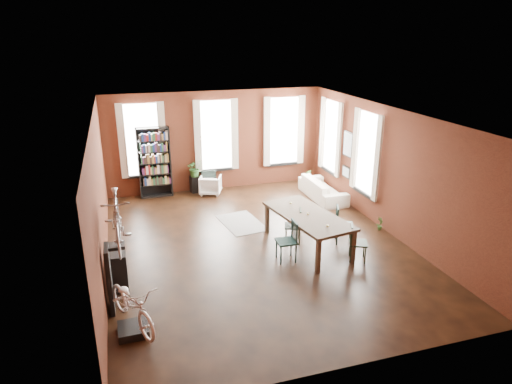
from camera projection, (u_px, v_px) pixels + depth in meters
name	position (u px, v px, depth m)	size (l,w,h in m)	color
room	(259.00, 154.00, 11.07)	(9.00, 9.04, 3.22)	black
dining_table	(307.00, 231.00, 10.95)	(1.13, 2.48, 0.85)	#4B3C2D
dining_chair_a	(286.00, 241.00, 10.29)	(0.43, 0.43, 0.94)	#193835
dining_chair_b	(293.00, 226.00, 11.20)	(0.40, 0.40, 0.87)	black
dining_chair_c	(358.00, 243.00, 10.32)	(0.40, 0.40, 0.86)	black
dining_chair_d	(344.00, 225.00, 11.16)	(0.43, 0.43, 0.94)	#173330
bookshelf	(155.00, 163.00, 14.11)	(1.00, 0.32, 2.20)	black
white_armchair	(210.00, 184.00, 14.56)	(0.64, 0.60, 0.66)	white
cream_sofa	(323.00, 186.00, 14.18)	(2.08, 0.61, 0.81)	beige
striped_rug	(242.00, 223.00, 12.44)	(0.97, 1.55, 0.01)	black
bike_trainer	(133.00, 330.00, 7.90)	(0.51, 0.51, 0.15)	black
bike_wall_rack	(109.00, 279.00, 8.38)	(0.16, 0.60, 1.30)	black
console_table	(117.00, 267.00, 9.31)	(0.40, 0.80, 0.80)	black
plant_stand	(195.00, 184.00, 14.73)	(0.27, 0.27, 0.54)	black
plant_by_sofa	(306.00, 183.00, 15.29)	(0.33, 0.60, 0.27)	#396327
plant_small	(379.00, 228.00, 11.99)	(0.20, 0.37, 0.13)	#336227
bicycle_floor	(130.00, 285.00, 7.64)	(0.56, 0.84, 1.60)	silver
bicycle_hung	(115.00, 203.00, 7.95)	(0.47, 1.00, 1.66)	#A5A8AD
plant_on_stand	(195.00, 170.00, 14.56)	(0.50, 0.56, 0.44)	#295823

